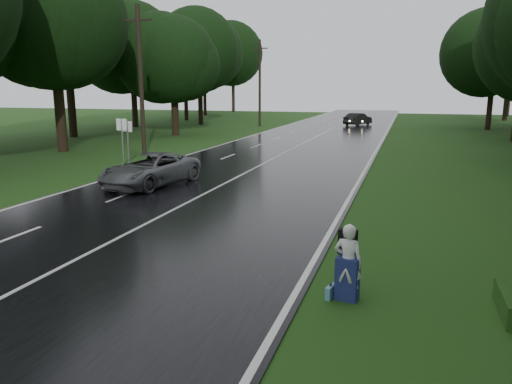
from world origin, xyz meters
TOP-DOWN VIEW (x-y plane):
  - ground at (0.00, 0.00)m, footprint 160.00×160.00m
  - road at (0.00, 20.00)m, footprint 12.00×140.00m
  - lane_center at (0.00, 20.00)m, footprint 0.12×140.00m
  - grey_car at (-3.04, 10.26)m, footprint 3.18×5.47m
  - far_car at (2.15, 49.41)m, footprint 3.08×4.53m
  - hitchhiker at (6.87, 0.84)m, footprint 0.66×0.62m
  - suitcase at (6.54, 0.81)m, footprint 0.19×0.40m
  - utility_pole_mid at (-8.50, 19.11)m, footprint 1.80×0.28m
  - utility_pole_far at (-8.50, 44.87)m, footprint 1.80×0.28m
  - road_sign_a at (-7.20, 14.64)m, footprint 0.64×0.10m
  - road_sign_b at (-7.20, 15.18)m, footprint 0.60×0.10m
  - tree_left_d at (-14.94, 19.23)m, footprint 10.12×10.12m
  - tree_left_e at (-12.88, 32.36)m, footprint 7.49×7.49m
  - tree_left_f at (-16.17, 45.61)m, footprint 9.36×9.36m
  - tree_right_f at (15.83, 47.63)m, footprint 8.56×8.56m

SIDE VIEW (x-z plane):
  - ground at x=0.00m, z-range 0.00..0.00m
  - utility_pole_mid at x=-8.50m, z-range -4.68..4.68m
  - utility_pole_far at x=-8.50m, z-range -4.79..4.79m
  - road_sign_a at x=-7.20m, z-range -1.34..1.34m
  - road_sign_b at x=-7.20m, z-range -1.25..1.25m
  - tree_left_d at x=-14.94m, z-range -7.91..7.91m
  - tree_left_e at x=-12.88m, z-range -5.85..5.85m
  - tree_left_f at x=-16.17m, z-range -7.31..7.31m
  - tree_right_f at x=15.83m, z-range -6.69..6.69m
  - road at x=0.00m, z-range 0.00..0.04m
  - lane_center at x=0.00m, z-range 0.04..0.05m
  - suitcase at x=6.54m, z-range 0.00..0.27m
  - far_car at x=2.15m, z-range 0.04..1.45m
  - grey_car at x=-3.04m, z-range 0.04..1.47m
  - hitchhiker at x=6.87m, z-range -0.06..1.58m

